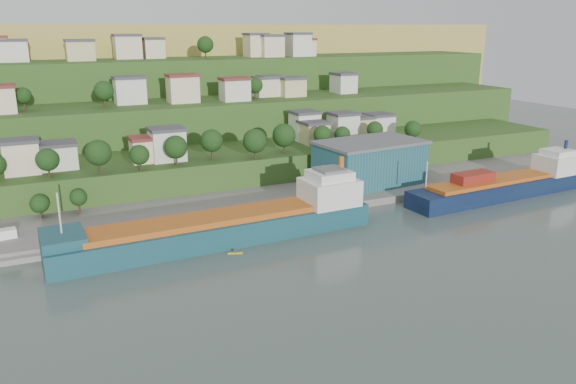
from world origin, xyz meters
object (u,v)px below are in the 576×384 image
warehouse (370,162)px  cargo_ship_near (229,228)px  cargo_ship_far (505,187)px  kayak_orange (228,246)px  caravan (1,236)px

warehouse → cargo_ship_near: bearing=-162.8°
cargo_ship_far → kayak_orange: size_ratio=16.96×
cargo_ship_near → caravan: 49.98m
cargo_ship_near → warehouse: (52.07, 22.34, 5.40)m
warehouse → kayak_orange: size_ratio=9.12×
cargo_ship_near → kayak_orange: (-1.67, -3.90, -2.77)m
warehouse → caravan: (-98.99, -5.13, -5.81)m
caravan → kayak_orange: (45.25, -21.11, -2.36)m
cargo_ship_near → kayak_orange: cargo_ship_near is taller
cargo_ship_near → kayak_orange: size_ratio=20.61×
caravan → cargo_ship_far: bearing=-14.6°
kayak_orange → cargo_ship_far: bearing=11.9°
cargo_ship_far → kayak_orange: 85.67m
warehouse → caravan: size_ratio=5.38×
cargo_ship_far → warehouse: (-31.82, 22.40, 5.83)m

